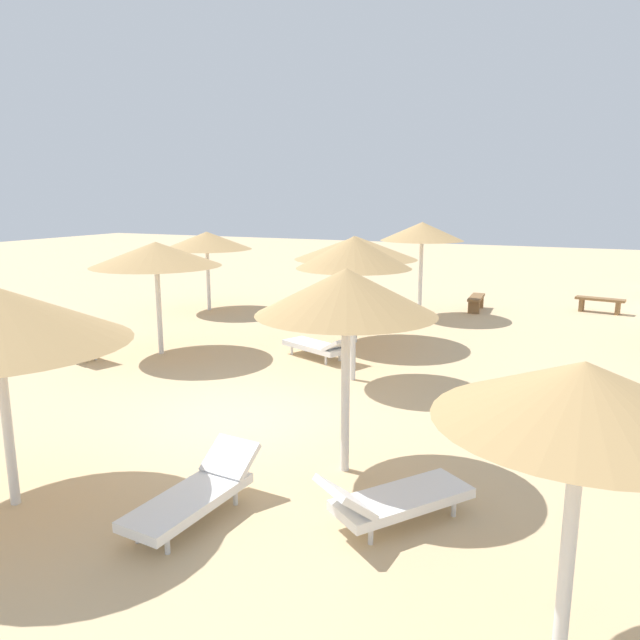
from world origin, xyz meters
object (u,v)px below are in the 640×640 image
at_px(parasol_8, 207,241).
at_px(lounger_2, 196,493).
at_px(parasol_5, 583,394).
at_px(lounger_6, 355,299).
at_px(bench_1, 600,302).
at_px(parasol_0, 354,253).
at_px(lounger_5, 393,499).
at_px(bench_0, 476,300).
at_px(parasol_3, 156,254).
at_px(parasol_9, 346,293).
at_px(lounger_3, 76,345).
at_px(parasol_7, 356,248).
at_px(parasol_6, 422,232).
at_px(lounger_0, 319,346).

relative_size(parasol_8, lounger_2, 1.52).
height_order(parasol_5, lounger_6, parasol_5).
height_order(lounger_2, bench_1, lounger_2).
relative_size(parasol_0, lounger_5, 1.57).
height_order(parasol_0, parasol_8, parasol_0).
xyz_separation_m(bench_0, bench_1, (3.76, 1.32, 0.00)).
relative_size(parasol_3, lounger_5, 1.61).
relative_size(parasol_5, parasol_9, 0.90).
bearing_deg(lounger_6, lounger_5, -66.89).
distance_m(lounger_3, lounger_6, 9.47).
bearing_deg(parasol_0, bench_1, 65.39).
xyz_separation_m(parasol_5, bench_1, (0.28, 16.72, -1.97)).
bearing_deg(parasol_7, bench_1, 50.62).
bearing_deg(lounger_2, parasol_6, 93.93).
xyz_separation_m(parasol_0, bench_0, (0.92, 8.91, -2.31)).
height_order(parasol_6, lounger_6, parasol_6).
height_order(bench_0, bench_1, same).
distance_m(lounger_3, bench_0, 12.52).
xyz_separation_m(lounger_0, lounger_5, (3.82, -6.25, 0.01)).
bearing_deg(bench_1, parasol_8, -157.69).
xyz_separation_m(lounger_3, bench_1, (11.24, 11.36, 0.03)).
bearing_deg(bench_1, parasol_0, -114.61).
bearing_deg(bench_1, lounger_0, -123.61).
height_order(parasol_3, lounger_6, parasol_3).
xyz_separation_m(parasol_6, bench_1, (5.26, 2.91, -2.32)).
bearing_deg(parasol_8, bench_1, 22.31).
height_order(parasol_8, lounger_0, parasol_8).
height_order(lounger_5, bench_1, lounger_5).
bearing_deg(lounger_5, parasol_8, 133.39).
height_order(parasol_5, parasol_7, parasol_7).
height_order(parasol_6, parasol_9, parasol_6).
bearing_deg(parasol_5, lounger_5, 142.63).
xyz_separation_m(lounger_2, bench_1, (4.35, 16.10, 0.03)).
bearing_deg(bench_1, bench_0, -160.71).
height_order(parasol_0, parasol_6, parasol_0).
distance_m(parasol_5, parasol_8, 16.62).
bearing_deg(parasol_3, lounger_6, 74.23).
height_order(lounger_0, lounger_3, lounger_3).
relative_size(parasol_9, bench_1, 1.84).
relative_size(parasol_7, lounger_3, 1.57).
distance_m(parasol_9, lounger_2, 3.12).
xyz_separation_m(parasol_3, bench_1, (9.71, 10.18, -2.07)).
bearing_deg(lounger_5, parasol_6, 104.00).
bearing_deg(lounger_2, lounger_0, 103.07).
height_order(parasol_6, lounger_2, parasol_6).
height_order(parasol_8, lounger_6, parasol_8).
bearing_deg(lounger_5, parasol_9, 134.31).
bearing_deg(lounger_5, parasol_0, 116.36).
relative_size(parasol_3, lounger_6, 1.54).
relative_size(bench_0, bench_1, 0.98).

